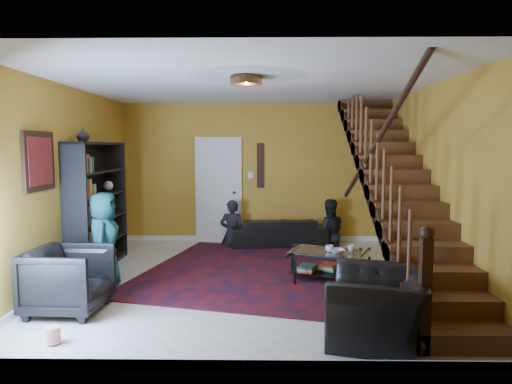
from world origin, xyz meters
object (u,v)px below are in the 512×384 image
armchair_left (69,280)px  coffee_table (329,264)px  armchair_right (377,306)px  bookshelf (98,208)px  sofa (279,232)px

armchair_left → coffee_table: 3.50m
armchair_right → coffee_table: 2.08m
bookshelf → armchair_right: 4.65m
armchair_left → armchair_right: armchair_left is taller
bookshelf → armchair_left: bookshelf is taller
bookshelf → coffee_table: size_ratio=1.60×
sofa → armchair_left: size_ratio=2.17×
sofa → coffee_table: sofa is taller
bookshelf → armchair_right: size_ratio=1.90×
bookshelf → coffee_table: (3.57, -0.61, -0.73)m
bookshelf → armchair_left: (0.35, -1.98, -0.58)m
sofa → coffee_table: (0.66, -2.31, -0.03)m
bookshelf → coffee_table: bookshelf is taller
sofa → armchair_left: 4.48m
armchair_left → sofa: bearing=-31.6°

